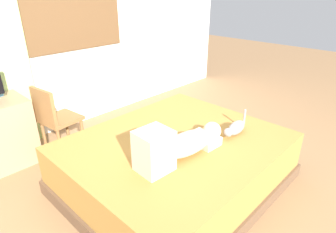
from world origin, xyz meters
name	(u,v)px	position (x,y,z in m)	size (l,w,h in m)	color
ground_plane	(188,194)	(0.00, 0.00, 0.00)	(16.00, 16.00, 0.00)	olive
back_wall_with_window	(55,19)	(0.01, 2.24, 1.46)	(6.40, 0.14, 2.90)	silver
bed	(176,163)	(0.03, 0.19, 0.25)	(2.01, 1.70, 0.51)	brown
person_lying	(179,144)	(-0.15, -0.01, 0.62)	(0.94, 0.31, 0.34)	#CCB299
cat	(235,128)	(0.51, -0.15, 0.58)	(0.36, 0.12, 0.21)	gray
chair_by_desk	(54,117)	(-0.52, 1.51, 0.51)	(0.42, 0.42, 0.86)	brown
curtain_left	(3,41)	(-0.67, 2.12, 1.28)	(0.44, 0.06, 2.55)	#ADCC75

